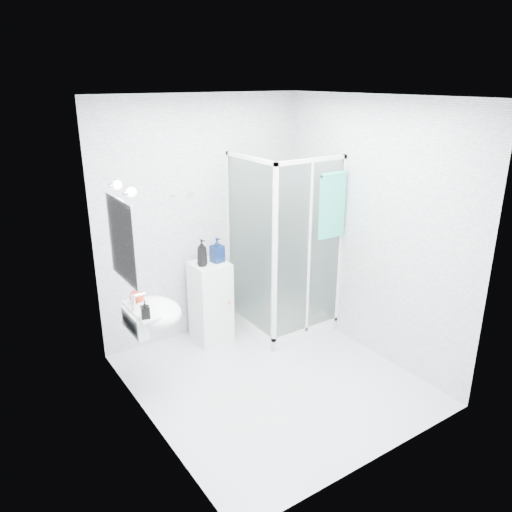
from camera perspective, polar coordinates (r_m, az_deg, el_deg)
room at (r=4.36m, az=2.01°, el=0.44°), size 2.40×2.60×2.60m
shower_enclosure at (r=5.62m, az=2.89°, el=-4.36°), size 0.90×0.95×2.00m
wall_basin at (r=4.49m, az=-11.86°, el=-6.40°), size 0.46×0.56×0.35m
mirror at (r=4.17m, az=-15.06°, el=1.71°), size 0.02×0.60×0.70m
vanity_lights at (r=4.08m, az=-14.92°, el=7.46°), size 0.10×0.40×0.08m
wall_hooks at (r=5.19m, az=-8.40°, el=7.08°), size 0.23×0.06×0.03m
storage_cabinet at (r=5.44m, az=-5.19°, el=-5.26°), size 0.37×0.40×0.90m
hand_towel at (r=5.18m, az=8.71°, el=5.92°), size 0.32×0.05×0.69m
shampoo_bottle_a at (r=5.15m, az=-6.20°, el=0.38°), size 0.13×0.13×0.28m
shampoo_bottle_b at (r=5.25m, az=-4.47°, el=0.70°), size 0.14×0.14×0.27m
soap_dispenser_orange at (r=4.51m, az=-13.48°, el=-4.24°), size 0.14×0.14×0.17m
soap_dispenser_black at (r=4.23m, az=-12.56°, el=-5.99°), size 0.09×0.09×0.16m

